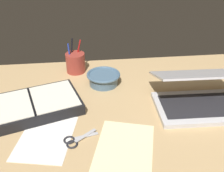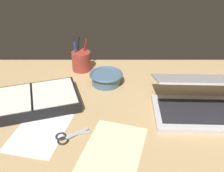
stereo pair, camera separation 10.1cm
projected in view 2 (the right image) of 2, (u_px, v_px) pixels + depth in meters
desk_top at (113, 117)px, 96.72cm from camera, size 140.00×100.00×2.00cm
laptop at (201, 102)px, 95.43cm from camera, size 36.01×29.73×16.31cm
bowl at (107, 78)px, 115.02cm from camera, size 15.43×15.43×5.62cm
pen_cup at (82, 61)px, 126.36cm from camera, size 9.51×9.51×16.77cm
planner at (33, 100)px, 100.91cm from camera, size 41.27×32.03×4.65cm
scissors at (67, 137)px, 85.09cm from camera, size 11.91×8.60×0.80cm
paper_sheet_front at (112, 152)px, 79.46cm from camera, size 25.51×32.65×0.16cm
paper_sheet_beside_planner at (41, 132)px, 87.93cm from camera, size 21.92×26.74×0.16cm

